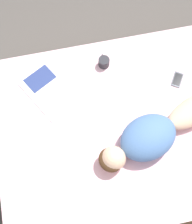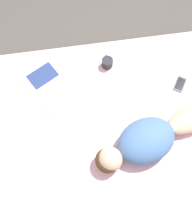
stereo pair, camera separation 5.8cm
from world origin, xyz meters
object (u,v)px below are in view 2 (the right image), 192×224
(open_magazine, at_px, (51,86))
(cell_phone, at_px, (180,84))
(person, at_px, (156,136))
(coffee_mug, at_px, (107,63))

(open_magazine, xyz_separation_m, cell_phone, (-0.14, -1.07, 0.00))
(person, xyz_separation_m, cell_phone, (0.44, -0.32, -0.09))
(cell_phone, bearing_deg, open_magazine, 25.48)
(person, xyz_separation_m, coffee_mug, (0.71, 0.26, -0.05))
(person, bearing_deg, open_magazine, 33.43)
(person, xyz_separation_m, open_magazine, (0.58, 0.75, -0.09))
(open_magazine, relative_size, cell_phone, 3.76)
(person, distance_m, cell_phone, 0.55)
(coffee_mug, bearing_deg, open_magazine, 104.69)
(person, bearing_deg, coffee_mug, 0.76)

